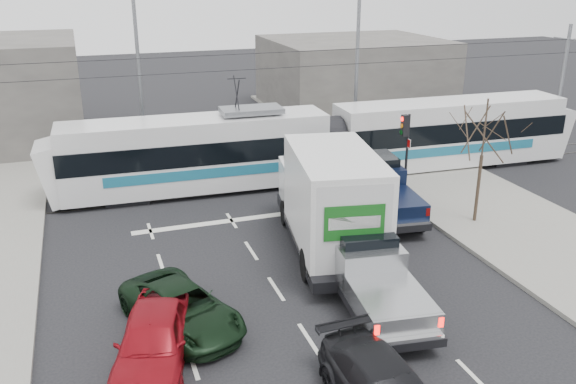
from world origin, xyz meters
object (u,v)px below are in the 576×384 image
object	(u,v)px
street_lamp_far	(135,64)
tram	(330,142)
silver_pickup	(370,271)
box_truck	(330,201)
traffic_signal	(405,137)
street_lamp_near	(354,59)
bare_tree	(484,133)
green_car	(182,308)
red_car	(153,340)
navy_pickup	(379,188)

from	to	relation	value
street_lamp_far	tram	bearing A→B (deg)	-36.64
silver_pickup	box_truck	bearing A→B (deg)	93.64
traffic_signal	tram	world-z (taller)	tram
street_lamp_near	box_truck	bearing A→B (deg)	-117.88
silver_pickup	traffic_signal	bearing A→B (deg)	62.32
bare_tree	street_lamp_near	size ratio (longest dim) A/B	0.56
box_truck	green_car	xyz separation A→B (m)	(-5.97, -3.33, -1.32)
tram	silver_pickup	size ratio (longest dim) A/B	4.14
traffic_signal	box_truck	size ratio (longest dim) A/B	0.44
street_lamp_near	tram	bearing A→B (deg)	-126.35
tram	green_car	xyz separation A→B (m)	(-9.15, -11.00, -1.20)
silver_pickup	green_car	world-z (taller)	silver_pickup
street_lamp_near	red_car	world-z (taller)	street_lamp_near
traffic_signal	navy_pickup	xyz separation A→B (m)	(-2.12, -1.75, -1.58)
bare_tree	box_truck	world-z (taller)	bare_tree
red_car	street_lamp_far	bearing A→B (deg)	100.34
traffic_signal	red_car	bearing A→B (deg)	-143.25
street_lamp_far	silver_pickup	distance (m)	18.84
box_truck	navy_pickup	bearing A→B (deg)	48.65
tram	box_truck	size ratio (longest dim) A/B	3.07
bare_tree	green_car	bearing A→B (deg)	-163.41
silver_pickup	navy_pickup	bearing A→B (deg)	68.17
traffic_signal	green_car	size ratio (longest dim) A/B	0.80
silver_pickup	tram	bearing A→B (deg)	80.47
tram	navy_pickup	size ratio (longest dim) A/B	4.35
street_lamp_near	red_car	size ratio (longest dim) A/B	2.03
bare_tree	tram	world-z (taller)	bare_tree
traffic_signal	navy_pickup	distance (m)	3.17
tram	green_car	size ratio (longest dim) A/B	5.61
traffic_signal	street_lamp_near	xyz separation A→B (m)	(0.84, 7.50, 2.37)
traffic_signal	street_lamp_far	world-z (taller)	street_lamp_far
street_lamp_near	box_truck	xyz separation A→B (m)	(-6.30, -11.91, -3.16)
traffic_signal	navy_pickup	bearing A→B (deg)	-140.53
traffic_signal	tram	size ratio (longest dim) A/B	0.14
street_lamp_far	red_car	world-z (taller)	street_lamp_far
bare_tree	red_car	distance (m)	14.84
silver_pickup	navy_pickup	xyz separation A→B (m)	(3.55, 6.46, 0.10)
traffic_signal	street_lamp_near	size ratio (longest dim) A/B	0.40
green_car	red_car	xyz separation A→B (m)	(-0.99, -1.53, 0.13)
street_lamp_far	green_car	world-z (taller)	street_lamp_far
street_lamp_near	navy_pickup	world-z (taller)	street_lamp_near
street_lamp_near	tram	size ratio (longest dim) A/B	0.36
box_truck	green_car	bearing A→B (deg)	-140.72
traffic_signal	street_lamp_near	world-z (taller)	street_lamp_near
box_truck	red_car	bearing A→B (deg)	-134.94
tram	red_car	distance (m)	16.15
tram	red_car	world-z (taller)	tram
bare_tree	green_car	xyz separation A→B (m)	(-12.55, -3.74, -3.17)
traffic_signal	green_car	bearing A→B (deg)	-145.89
tram	green_car	bearing A→B (deg)	-127.85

